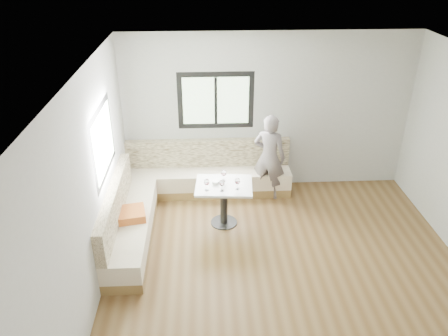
% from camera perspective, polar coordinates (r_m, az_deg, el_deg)
% --- Properties ---
extents(room, '(5.01, 5.01, 2.81)m').
position_cam_1_polar(room, '(5.49, 8.40, -1.86)').
color(room, brown).
rests_on(room, ground).
extents(banquette, '(2.90, 2.80, 0.95)m').
position_cam_1_polar(banquette, '(7.29, -6.20, -3.46)').
color(banquette, olive).
rests_on(banquette, ground).
extents(table, '(0.92, 0.74, 0.72)m').
position_cam_1_polar(table, '(6.85, -0.01, -3.49)').
color(table, black).
rests_on(table, ground).
extents(person, '(0.66, 0.57, 1.54)m').
position_cam_1_polar(person, '(7.53, 5.93, 1.44)').
color(person, slate).
rests_on(person, ground).
extents(olive_ramekin, '(0.11, 0.11, 0.05)m').
position_cam_1_polar(olive_ramekin, '(6.79, -1.10, -1.83)').
color(olive_ramekin, white).
rests_on(olive_ramekin, table).
extents(wine_glass_a, '(0.08, 0.08, 0.19)m').
position_cam_1_polar(wine_glass_a, '(6.56, -2.28, -1.90)').
color(wine_glass_a, white).
rests_on(wine_glass_a, table).
extents(wine_glass_b, '(0.08, 0.08, 0.19)m').
position_cam_1_polar(wine_glass_b, '(6.54, -0.26, -1.99)').
color(wine_glass_b, white).
rests_on(wine_glass_b, table).
extents(wine_glass_c, '(0.08, 0.08, 0.19)m').
position_cam_1_polar(wine_glass_c, '(6.58, 1.78, -1.76)').
color(wine_glass_c, white).
rests_on(wine_glass_c, table).
extents(wine_glass_d, '(0.08, 0.08, 0.19)m').
position_cam_1_polar(wine_glass_d, '(6.81, -0.03, -0.69)').
color(wine_glass_d, white).
rests_on(wine_glass_d, table).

